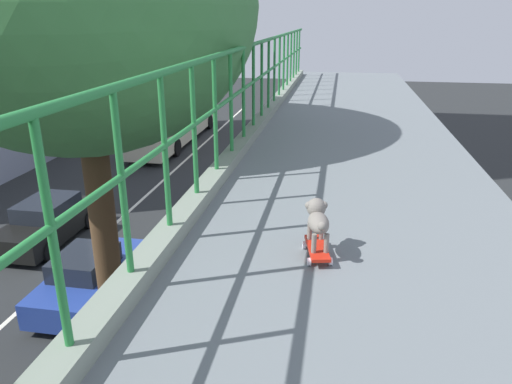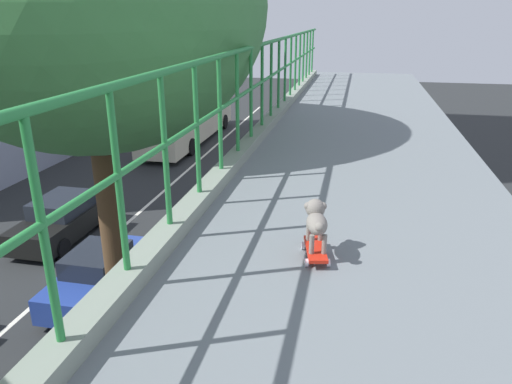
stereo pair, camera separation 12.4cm
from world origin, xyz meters
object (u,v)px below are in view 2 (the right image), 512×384
(car_blue_fifth, at_px, (101,274))
(toy_skateboard, at_px, (315,250))
(car_black_sixth, at_px, (62,219))
(small_dog, at_px, (316,219))
(city_bus, at_px, (189,112))

(car_blue_fifth, bearing_deg, toy_skateboard, -49.07)
(car_black_sixth, bearing_deg, car_blue_fifth, -44.34)
(toy_skateboard, relative_size, small_dog, 1.06)
(car_black_sixth, xyz_separation_m, city_bus, (-0.31, 14.12, 1.12))
(city_bus, relative_size, toy_skateboard, 26.30)
(small_dog, bearing_deg, car_blue_fifth, 131.11)
(car_blue_fifth, bearing_deg, small_dog, -48.89)
(car_blue_fifth, bearing_deg, city_bus, 101.46)
(car_blue_fifth, relative_size, city_bus, 0.35)
(toy_skateboard, distance_m, small_dog, 0.22)
(car_blue_fifth, height_order, city_bus, city_bus)
(car_black_sixth, distance_m, toy_skateboard, 15.07)
(car_black_sixth, xyz_separation_m, small_dog, (9.56, -10.42, 5.29))
(car_blue_fifth, distance_m, small_dog, 11.06)
(city_bus, height_order, toy_skateboard, toy_skateboard)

